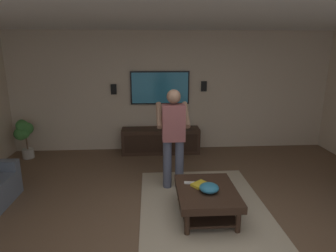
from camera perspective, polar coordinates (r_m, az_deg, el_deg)
The scene contains 15 objects.
ground_plane at distance 3.85m, azimuth 4.89°, elevation -20.79°, with size 8.50×8.50×0.00m, color brown.
wall_back_tv at distance 6.56m, azimuth 0.80°, elevation 6.76°, with size 0.10×7.28×2.63m, color #C6B299.
ceiling_slab at distance 3.16m, azimuth 6.05°, elevation 22.81°, with size 6.88×7.28×0.10m, color white.
area_rug at distance 4.43m, azimuth 6.93°, elevation -15.53°, with size 2.52×1.82×0.01m, color tan.
coffee_table at distance 4.12m, azimuth 7.57°, elevation -13.45°, with size 1.00×0.80×0.40m.
media_console at distance 6.45m, azimuth -1.43°, elevation -2.87°, with size 0.45×1.70×0.55m.
tv at distance 6.44m, azimuth -1.58°, elevation 7.50°, with size 0.05×1.29×0.73m.
person_standing at distance 4.65m, azimuth 1.07°, elevation -1.45°, with size 0.53×0.53×1.64m.
potted_plant_tall at distance 6.76m, azimuth -26.42°, elevation -1.26°, with size 0.33×0.38×0.83m.
bowl at distance 3.97m, azimuth 8.07°, elevation -11.92°, with size 0.26×0.26×0.12m, color teal.
remote_white at distance 4.19m, azimuth 4.24°, elevation -11.03°, with size 0.15×0.04×0.02m, color white.
book at distance 4.14m, azimuth 6.28°, elevation -11.32°, with size 0.22×0.16×0.04m, color gold.
vase_round at distance 6.35m, azimuth 0.71°, elevation 0.47°, with size 0.22×0.22×0.22m, color orange.
wall_speaker_left at distance 6.56m, azimuth 7.06°, elevation 7.74°, with size 0.06×0.12×0.22m, color black.
wall_speaker_right at distance 6.50m, azimuth -10.60°, elevation 7.09°, with size 0.06×0.12×0.22m, color black.
Camera 1 is at (-3.09, 0.50, 2.24)m, focal length 31.09 mm.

